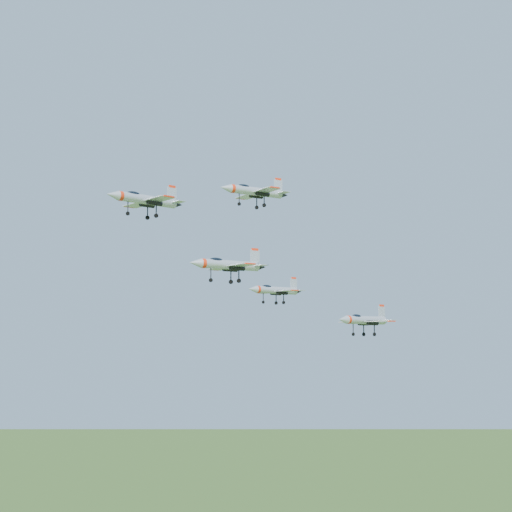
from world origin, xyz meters
TOP-DOWN VIEW (x-y plane):
  - jet_lead at (-15.92, 8.42)m, footprint 13.69×11.36m
  - jet_left_high at (-7.55, -2.06)m, footprint 12.95×10.70m
  - jet_right_high at (-11.21, -13.86)m, footprint 10.45×8.65m
  - jet_left_low at (7.36, 6.19)m, footprint 11.26×9.25m
  - jet_right_low at (14.17, -7.92)m, footprint 12.04×9.99m

SIDE VIEW (x-z plane):
  - jet_right_low at x=14.17m, z-range 127.18..130.39m
  - jet_left_low at x=7.36m, z-range 132.47..135.49m
  - jet_left_high at x=-7.55m, z-range 134.93..138.39m
  - jet_right_high at x=-11.21m, z-range 143.78..146.57m
  - jet_lead at x=-15.92m, z-range 145.29..148.95m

